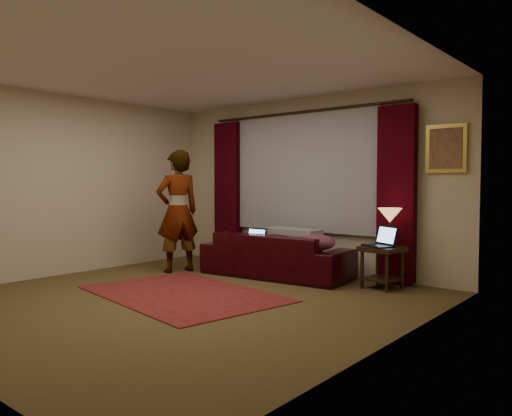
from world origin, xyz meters
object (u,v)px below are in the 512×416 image
Objects in this scene: sofa at (276,246)px; laptop_table at (378,236)px; person at (178,211)px; laptop_sofa at (251,237)px; end_table at (382,267)px; tiffany_lamp at (390,227)px.

sofa reaches higher than laptop_table.
laptop_table is 2.97m from person.
person is (-2.85, -0.78, 0.25)m from laptop_table.
person is at bearing -138.37° from laptop_table.
end_table is at bearing 11.26° from laptop_sofa.
laptop_table is (1.49, 0.15, 0.23)m from sofa.
laptop_sofa is at bearing 24.39° from sofa.
tiffany_lamp is at bearing 125.60° from person.
end_table is 1.11× the size of tiffany_lamp.
person is (-2.88, -0.83, 0.64)m from end_table.
laptop_sofa is 0.20× the size of person.
sofa is 1.54m from end_table.
tiffany_lamp reaches higher than end_table.
laptop_sofa is (-0.31, -0.18, 0.12)m from sofa.
laptop_sofa is at bearing -143.34° from laptop_table.
end_table is 0.40m from laptop_table.
tiffany_lamp is at bearing 85.49° from laptop_table.
sofa is at bearing 132.91° from person.
sofa reaches higher than end_table.
person reaches higher than sofa.
laptop_sofa is 1.20m from person.
tiffany_lamp is 0.26× the size of person.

